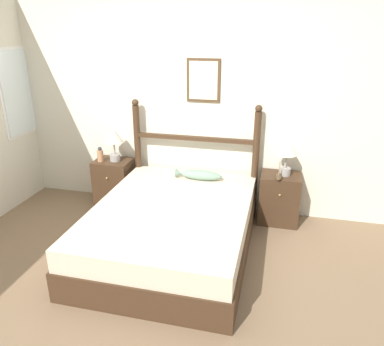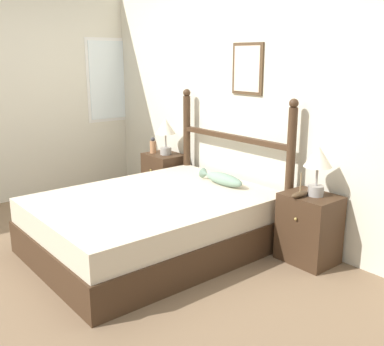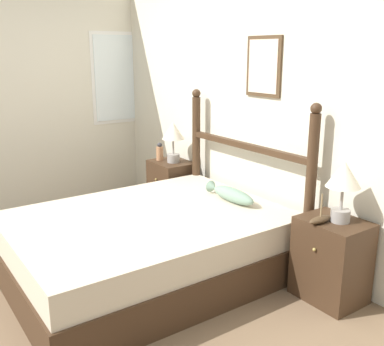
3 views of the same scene
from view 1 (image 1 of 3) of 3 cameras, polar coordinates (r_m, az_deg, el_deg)
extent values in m
plane|color=#7A6047|center=(3.58, -8.27, -16.23)|extent=(16.00, 16.00, 0.00)
cube|color=beige|center=(4.57, -1.07, 10.12)|extent=(6.40, 0.06, 2.55)
cube|color=#4C3823|center=(4.42, 1.76, 13.92)|extent=(0.39, 0.02, 0.49)
cube|color=beige|center=(4.41, 1.73, 13.90)|extent=(0.33, 0.01, 0.43)
cube|color=white|center=(5.42, -23.67, 11.52)|extent=(0.01, 1.05, 1.09)
cube|color=white|center=(5.42, -23.60, 11.52)|extent=(0.01, 0.97, 1.01)
cube|color=#3D2819|center=(3.92, -3.01, -9.76)|extent=(1.55, 2.05, 0.29)
cube|color=beige|center=(3.80, -3.08, -6.51)|extent=(1.51, 2.01, 0.22)
cylinder|color=#3D2819|center=(4.78, -8.20, 2.58)|extent=(0.08, 0.08, 1.29)
sphere|color=#3D2819|center=(4.61, -8.65, 10.57)|extent=(0.08, 0.08, 0.08)
cylinder|color=#3D2819|center=(4.47, 9.58, 1.11)|extent=(0.08, 0.08, 1.29)
sphere|color=#3D2819|center=(4.28, 10.15, 9.64)|extent=(0.08, 0.08, 0.08)
cube|color=#3D2819|center=(4.48, 0.40, 5.30)|extent=(1.47, 0.06, 0.05)
cube|color=#3D2819|center=(4.94, -11.76, -1.34)|extent=(0.45, 0.36, 0.59)
sphere|color=tan|center=(4.73, -12.85, -0.77)|extent=(0.02, 0.02, 0.02)
cube|color=#3D2819|center=(4.50, 13.15, -3.80)|extent=(0.45, 0.36, 0.59)
sphere|color=tan|center=(4.27, 13.23, -3.30)|extent=(0.02, 0.02, 0.02)
cylinder|color=gray|center=(4.81, -11.64, 2.35)|extent=(0.13, 0.13, 0.09)
cylinder|color=gray|center=(4.77, -11.75, 3.75)|extent=(0.02, 0.02, 0.16)
cone|color=beige|center=(4.72, -11.90, 5.69)|extent=(0.23, 0.23, 0.18)
cylinder|color=gray|center=(4.38, 13.95, 0.24)|extent=(0.13, 0.13, 0.09)
cylinder|color=gray|center=(4.34, 14.09, 1.76)|extent=(0.02, 0.02, 0.16)
cone|color=beige|center=(4.29, 14.29, 3.87)|extent=(0.23, 0.23, 0.18)
cylinder|color=tan|center=(4.81, -13.79, 2.56)|extent=(0.08, 0.08, 0.14)
sphere|color=#333338|center=(4.79, -13.88, 3.61)|extent=(0.05, 0.05, 0.05)
ellipsoid|color=#4C3823|center=(4.27, 13.07, -0.55)|extent=(0.07, 0.21, 0.05)
cylinder|color=#997F56|center=(4.23, 13.18, 0.74)|extent=(0.01, 0.01, 0.16)
ellipsoid|color=gray|center=(4.35, 1.43, -0.33)|extent=(0.48, 0.13, 0.12)
cone|color=gray|center=(4.41, -2.03, -0.01)|extent=(0.07, 0.10, 0.10)
camera|label=2|loc=(2.46, 74.81, -5.83)|focal=42.00mm
camera|label=3|loc=(2.51, 60.55, -0.44)|focal=42.00mm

